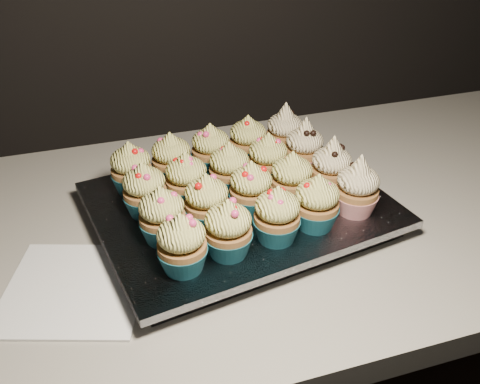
{
  "coord_description": "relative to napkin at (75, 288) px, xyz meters",
  "views": [
    {
      "loc": [
        -0.18,
        1.05,
        1.38
      ],
      "look_at": [
        0.02,
        1.68,
        0.95
      ],
      "focal_mm": 40.0,
      "sensor_mm": 36.0,
      "label": 1
    }
  ],
  "objects": [
    {
      "name": "napkin",
      "position": [
        0.0,
        0.0,
        0.0
      ],
      "size": [
        0.22,
        0.22,
        0.0
      ],
      "primitive_type": "cube",
      "rotation": [
        0.0,
        0.0,
        -0.32
      ],
      "color": "white",
      "rests_on": "worktop"
    },
    {
      "name": "worktop",
      "position": [
        0.23,
        0.1,
        -0.02
      ],
      "size": [
        2.44,
        0.64,
        0.04
      ],
      "primitive_type": "cube",
      "color": "beige",
      "rests_on": "cabinet"
    },
    {
      "name": "cupcake_3",
      "position": [
        0.33,
        -0.01,
        0.07
      ],
      "size": [
        0.06,
        0.06,
        0.08
      ],
      "color": "#175D6E",
      "rests_on": "foil_lining"
    },
    {
      "name": "cupcake_1",
      "position": [
        0.2,
        -0.03,
        0.07
      ],
      "size": [
        0.06,
        0.06,
        0.08
      ],
      "color": "#175D6E",
      "rests_on": "foil_lining"
    },
    {
      "name": "cupcake_14",
      "position": [
        0.38,
        0.14,
        0.07
      ],
      "size": [
        0.06,
        0.06,
        0.1
      ],
      "color": "#B1181F",
      "rests_on": "foil_lining"
    },
    {
      "name": "cupcake_16",
      "position": [
        0.17,
        0.17,
        0.07
      ],
      "size": [
        0.06,
        0.06,
        0.08
      ],
      "color": "#175D6E",
      "rests_on": "foil_lining"
    },
    {
      "name": "cupcake_15",
      "position": [
        0.1,
        0.16,
        0.07
      ],
      "size": [
        0.06,
        0.06,
        0.08
      ],
      "color": "#175D6E",
      "rests_on": "foil_lining"
    },
    {
      "name": "cupcake_6",
      "position": [
        0.19,
        0.04,
        0.07
      ],
      "size": [
        0.06,
        0.06,
        0.08
      ],
      "color": "#175D6E",
      "rests_on": "foil_lining"
    },
    {
      "name": "cupcake_7",
      "position": [
        0.26,
        0.05,
        0.07
      ],
      "size": [
        0.06,
        0.06,
        0.08
      ],
      "color": "#175D6E",
      "rests_on": "foil_lining"
    },
    {
      "name": "baking_tray",
      "position": [
        0.25,
        0.08,
        0.01
      ],
      "size": [
        0.43,
        0.35,
        0.02
      ],
      "primitive_type": "cube",
      "rotation": [
        0.0,
        0.0,
        0.16
      ],
      "color": "black",
      "rests_on": "worktop"
    },
    {
      "name": "cupcake_0",
      "position": [
        0.14,
        -0.04,
        0.07
      ],
      "size": [
        0.06,
        0.06,
        0.08
      ],
      "color": "#175D6E",
      "rests_on": "foil_lining"
    },
    {
      "name": "cupcake_2",
      "position": [
        0.27,
        -0.02,
        0.07
      ],
      "size": [
        0.06,
        0.06,
        0.08
      ],
      "color": "#175D6E",
      "rests_on": "foil_lining"
    },
    {
      "name": "cupcake_13",
      "position": [
        0.31,
        0.13,
        0.07
      ],
      "size": [
        0.06,
        0.06,
        0.08
      ],
      "color": "#175D6E",
      "rests_on": "foil_lining"
    },
    {
      "name": "cupcake_12",
      "position": [
        0.24,
        0.12,
        0.07
      ],
      "size": [
        0.06,
        0.06,
        0.08
      ],
      "color": "#175D6E",
      "rests_on": "foil_lining"
    },
    {
      "name": "cupcake_17",
      "position": [
        0.23,
        0.18,
        0.07
      ],
      "size": [
        0.06,
        0.06,
        0.08
      ],
      "color": "#175D6E",
      "rests_on": "foil_lining"
    },
    {
      "name": "cupcake_19",
      "position": [
        0.37,
        0.2,
        0.07
      ],
      "size": [
        0.06,
        0.06,
        0.1
      ],
      "color": "#B1181F",
      "rests_on": "foil_lining"
    },
    {
      "name": "foil_lining",
      "position": [
        0.25,
        0.08,
        0.03
      ],
      "size": [
        0.47,
        0.39,
        0.01
      ],
      "primitive_type": "cube",
      "rotation": [
        0.0,
        0.0,
        0.16
      ],
      "color": "silver",
      "rests_on": "baking_tray"
    },
    {
      "name": "cupcake_10",
      "position": [
        0.11,
        0.09,
        0.07
      ],
      "size": [
        0.06,
        0.06,
        0.08
      ],
      "color": "#175D6E",
      "rests_on": "foil_lining"
    },
    {
      "name": "cupcake_9",
      "position": [
        0.39,
        0.07,
        0.07
      ],
      "size": [
        0.06,
        0.06,
        0.1
      ],
      "color": "#B1181F",
      "rests_on": "foil_lining"
    },
    {
      "name": "cupcake_5",
      "position": [
        0.12,
        0.03,
        0.07
      ],
      "size": [
        0.06,
        0.06,
        0.08
      ],
      "color": "#175D6E",
      "rests_on": "foil_lining"
    },
    {
      "name": "cupcake_18",
      "position": [
        0.3,
        0.19,
        0.07
      ],
      "size": [
        0.06,
        0.06,
        0.08
      ],
      "color": "#175D6E",
      "rests_on": "foil_lining"
    },
    {
      "name": "cupcake_4",
      "position": [
        0.4,
        0.01,
        0.07
      ],
      "size": [
        0.06,
        0.06,
        0.1
      ],
      "color": "#B1181F",
      "rests_on": "foil_lining"
    },
    {
      "name": "cupcake_8",
      "position": [
        0.32,
        0.06,
        0.07
      ],
      "size": [
        0.06,
        0.06,
        0.08
      ],
      "color": "#175D6E",
      "rests_on": "foil_lining"
    },
    {
      "name": "cupcake_11",
      "position": [
        0.18,
        0.11,
        0.07
      ],
      "size": [
        0.06,
        0.06,
        0.08
      ],
      "color": "#175D6E",
      "rests_on": "foil_lining"
    }
  ]
}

